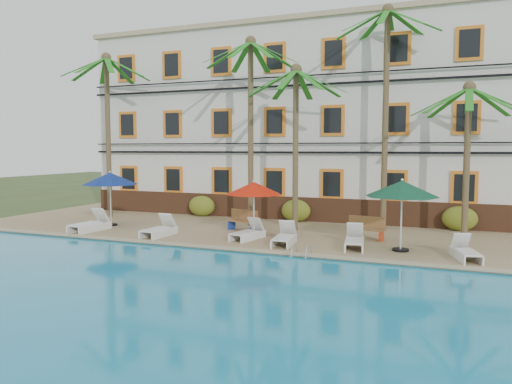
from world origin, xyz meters
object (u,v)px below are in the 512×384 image
at_px(lounger_e, 354,240).
at_px(bench_right, 366,228).
at_px(lounger_f, 465,252).
at_px(bench_left, 244,220).
at_px(umbrella_green, 402,189).
at_px(lounger_b, 159,229).
at_px(lounger_d, 284,237).
at_px(palm_b, 251,106).
at_px(palm_c, 296,123).
at_px(lounger_a, 90,224).
at_px(palm_a, 108,113).
at_px(umbrella_red, 254,189).
at_px(palm_d, 386,90).
at_px(palm_e, 468,135).
at_px(lounger_c, 248,233).
at_px(pool_ladder, 301,256).
at_px(umbrella_blue, 110,179).

relative_size(lounger_e, bench_right, 1.25).
height_order(lounger_f, bench_left, bench_left).
relative_size(umbrella_green, bench_left, 1.65).
relative_size(umbrella_green, lounger_b, 1.35).
bearing_deg(lounger_d, lounger_f, -1.49).
distance_m(palm_b, lounger_d, 7.19).
xyz_separation_m(lounger_f, bench_left, (-9.06, 2.56, 0.20)).
xyz_separation_m(palm_c, lounger_a, (-8.33, -3.65, -4.45)).
relative_size(lounger_e, bench_left, 1.24).
bearing_deg(palm_a, lounger_e, -14.50).
bearing_deg(umbrella_green, lounger_e, -176.59).
relative_size(palm_b, lounger_f, 4.81).
distance_m(palm_a, lounger_a, 7.00).
height_order(palm_c, umbrella_red, palm_c).
xyz_separation_m(palm_d, palm_e, (3.37, -0.71, -2.04)).
relative_size(lounger_b, bench_right, 1.23).
distance_m(lounger_a, lounger_d, 8.99).
height_order(umbrella_green, lounger_f, umbrella_green).
relative_size(palm_a, palm_d, 0.87).
distance_m(lounger_d, lounger_e, 2.62).
height_order(lounger_c, pool_ladder, lounger_c).
bearing_deg(bench_left, pool_ladder, -46.09).
xyz_separation_m(umbrella_blue, lounger_d, (9.16, -1.41, -1.93)).
relative_size(lounger_c, bench_left, 1.19).
relative_size(palm_c, palm_e, 1.15).
xyz_separation_m(umbrella_green, lounger_b, (-9.64, -0.65, -1.92)).
bearing_deg(umbrella_blue, pool_ladder, -16.55).
distance_m(lounger_b, lounger_f, 11.76).
bearing_deg(lounger_b, umbrella_red, 18.85).
height_order(lounger_d, pool_ladder, lounger_d).
distance_m(palm_e, pool_ladder, 8.97).
xyz_separation_m(umbrella_green, pool_ladder, (-3.04, -2.10, -2.21)).
bearing_deg(lounger_b, bench_left, 43.85).
bearing_deg(lounger_f, umbrella_red, 171.27).
bearing_deg(bench_left, palm_e, 12.26).
bearing_deg(bench_left, lounger_d, -41.30).
xyz_separation_m(palm_d, bench_left, (-5.69, -2.68, -5.76)).
xyz_separation_m(palm_b, palm_c, (2.31, -0.40, -0.84)).
height_order(palm_a, bench_right, palm_a).
xyz_separation_m(umbrella_blue, bench_left, (6.44, 0.98, -1.74)).
distance_m(umbrella_blue, lounger_d, 9.47).
bearing_deg(bench_right, palm_d, 84.27).
bearing_deg(palm_d, lounger_e, -94.57).
bearing_deg(lounger_f, palm_a, 166.90).
distance_m(palm_b, umbrella_red, 4.70).
relative_size(palm_a, lounger_a, 4.16).
relative_size(umbrella_blue, lounger_d, 1.34).
distance_m(palm_b, umbrella_green, 8.64).
height_order(lounger_a, bench_right, lounger_a).
xyz_separation_m(lounger_d, lounger_f, (6.34, -0.17, -0.02)).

